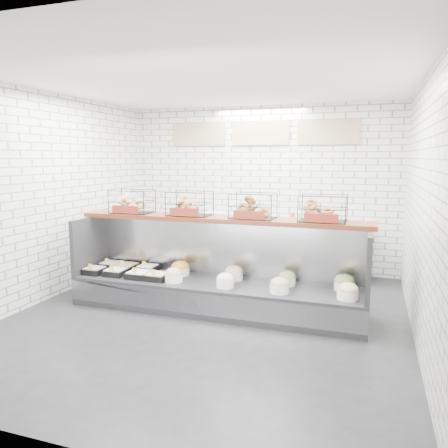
% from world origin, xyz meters
% --- Properties ---
extents(ground, '(5.50, 5.50, 0.00)m').
position_xyz_m(ground, '(0.00, 0.00, 0.00)').
color(ground, black).
rests_on(ground, ground).
extents(room_shell, '(5.02, 5.51, 3.01)m').
position_xyz_m(room_shell, '(0.00, 0.60, 2.06)').
color(room_shell, silver).
rests_on(room_shell, ground).
extents(display_case, '(4.00, 0.90, 1.20)m').
position_xyz_m(display_case, '(-0.00, 0.34, 0.33)').
color(display_case, black).
rests_on(display_case, ground).
extents(bagel_shelf, '(4.10, 0.50, 0.40)m').
position_xyz_m(bagel_shelf, '(-0.00, 0.52, 1.38)').
color(bagel_shelf, '#41190E').
rests_on(bagel_shelf, display_case).
extents(prep_counter, '(4.00, 0.60, 1.20)m').
position_xyz_m(prep_counter, '(-0.01, 2.43, 0.47)').
color(prep_counter, '#93969B').
rests_on(prep_counter, ground).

